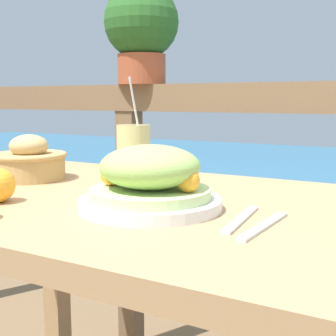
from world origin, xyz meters
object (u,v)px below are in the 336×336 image
salad_plate (150,182)px  bread_basket (30,161)px  potted_plant (141,29)px  drink_glass (134,153)px

salad_plate → bread_basket: size_ratio=1.41×
salad_plate → potted_plant: potted_plant is taller
drink_glass → bread_basket: size_ratio=1.35×
salad_plate → drink_glass: 0.30m
bread_basket → potted_plant: potted_plant is taller
salad_plate → bread_basket: 0.44m
drink_glass → potted_plant: 0.63m
potted_plant → salad_plate: bearing=-56.4°
bread_basket → potted_plant: (-0.03, 0.56, 0.39)m
drink_glass → bread_basket: bearing=-154.4°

